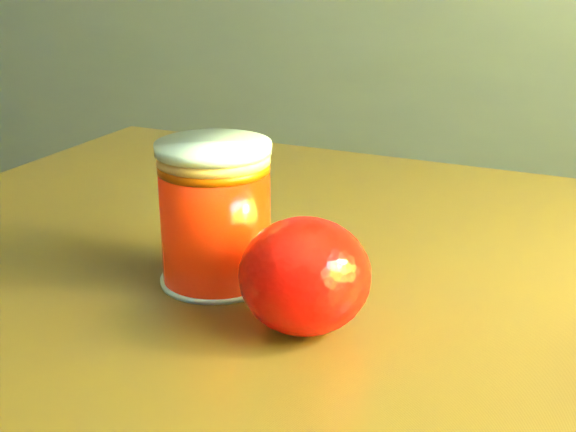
# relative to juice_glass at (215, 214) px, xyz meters

# --- Properties ---
(kitchen_counter) EXTENTS (3.15, 0.60, 0.90)m
(kitchen_counter) POSITION_rel_juice_glass_xyz_m (-0.60, 1.16, -0.36)
(kitchen_counter) COLOR #424246
(kitchen_counter) RESTS_ON ground
(juice_glass) EXTENTS (0.08, 0.08, 0.09)m
(juice_glass) POSITION_rel_juice_glass_xyz_m (0.00, 0.00, 0.00)
(juice_glass) COLOR red
(juice_glass) RESTS_ON table
(orange_front) EXTENTS (0.10, 0.10, 0.07)m
(orange_front) POSITION_rel_juice_glass_xyz_m (0.07, -0.05, -0.01)
(orange_front) COLOR #FF1005
(orange_front) RESTS_ON table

